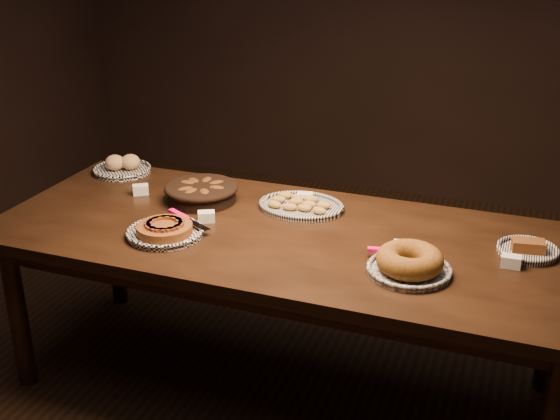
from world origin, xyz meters
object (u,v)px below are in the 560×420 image
(apple_tart_plate, at_px, (165,230))
(bundt_cake_plate, at_px, (409,263))
(madeleine_platter, at_px, (301,205))
(buffet_table, at_px, (284,248))

(apple_tart_plate, distance_m, bundt_cake_plate, 0.97)
(apple_tart_plate, bearing_deg, madeleine_platter, 38.81)
(apple_tart_plate, xyz_separation_m, bundt_cake_plate, (0.97, 0.02, 0.02))
(buffet_table, height_order, madeleine_platter, madeleine_platter)
(bundt_cake_plate, bearing_deg, apple_tart_plate, 161.87)
(apple_tart_plate, relative_size, madeleine_platter, 0.92)
(buffet_table, distance_m, bundt_cake_plate, 0.58)
(buffet_table, height_order, apple_tart_plate, apple_tart_plate)
(apple_tart_plate, relative_size, bundt_cake_plate, 1.04)
(bundt_cake_plate, bearing_deg, buffet_table, 142.44)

